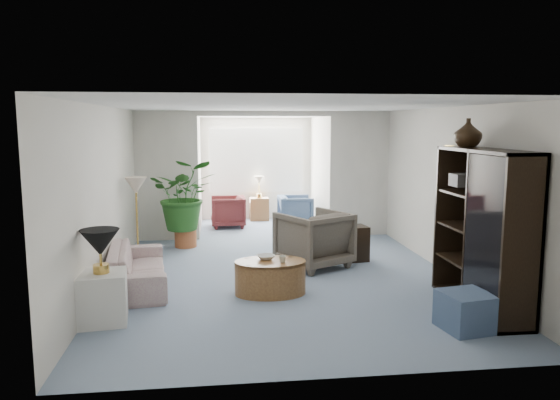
{
  "coord_description": "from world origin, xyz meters",
  "views": [
    {
      "loc": [
        -0.98,
        -7.4,
        2.25
      ],
      "look_at": [
        0.0,
        0.6,
        1.1
      ],
      "focal_mm": 34.28,
      "sensor_mm": 36.0,
      "label": 1
    }
  ],
  "objects": [
    {
      "name": "table_lamp",
      "position": [
        -2.28,
        -1.34,
        0.93
      ],
      "size": [
        0.44,
        0.44,
        0.3
      ],
      "primitive_type": "cone",
      "color": "black",
      "rests_on": "end_table"
    },
    {
      "name": "plant_pot",
      "position": [
        -1.54,
        2.39,
        0.16
      ],
      "size": [
        0.4,
        0.4,
        0.32
      ],
      "primitive_type": "cylinder",
      "color": "#AA5931",
      "rests_on": "ground"
    },
    {
      "name": "coffee_cup",
      "position": [
        -0.12,
        -0.64,
        0.49
      ],
      "size": [
        0.12,
        0.12,
        0.09
      ],
      "primitive_type": "imported",
      "rotation": [
        0.0,
        0.0,
        0.31
      ],
      "color": "beige",
      "rests_on": "coffee_table"
    },
    {
      "name": "sofa",
      "position": [
        -2.08,
        0.01,
        0.28
      ],
      "size": [
        0.98,
        1.98,
        0.56
      ],
      "primitive_type": "imported",
      "rotation": [
        0.0,
        0.0,
        1.7
      ],
      "color": "beige",
      "rests_on": "ground"
    },
    {
      "name": "framed_picture",
      "position": [
        2.46,
        -0.1,
        1.7
      ],
      "size": [
        0.04,
        0.5,
        0.4
      ],
      "primitive_type": "cube",
      "color": "#B1A88D"
    },
    {
      "name": "back_pier_left",
      "position": [
        -1.9,
        3.0,
        1.25
      ],
      "size": [
        1.2,
        0.12,
        2.5
      ],
      "primitive_type": "cube",
      "color": "white",
      "rests_on": "ground"
    },
    {
      "name": "back_pier_right",
      "position": [
        1.9,
        3.0,
        1.25
      ],
      "size": [
        1.2,
        0.12,
        2.5
      ],
      "primitive_type": "cube",
      "color": "white",
      "rests_on": "ground"
    },
    {
      "name": "coffee_table",
      "position": [
        -0.27,
        -0.54,
        0.23
      ],
      "size": [
        1.2,
        1.2,
        0.45
      ],
      "primitive_type": "cylinder",
      "rotation": [
        0.0,
        0.0,
        0.31
      ],
      "color": "olive",
      "rests_on": "ground"
    },
    {
      "name": "cabinet_urn",
      "position": [
        2.23,
        -0.9,
        2.14
      ],
      "size": [
        0.35,
        0.35,
        0.36
      ],
      "primitive_type": "imported",
      "color": "black",
      "rests_on": "entertainment_cabinet"
    },
    {
      "name": "window_pane",
      "position": [
        0.0,
        5.18,
        1.4
      ],
      "size": [
        2.2,
        0.02,
        1.5
      ],
      "primitive_type": "cube",
      "color": "white"
    },
    {
      "name": "entertainment_cabinet",
      "position": [
        2.23,
        -1.4,
        0.98
      ],
      "size": [
        0.47,
        1.76,
        1.96
      ],
      "primitive_type": "cube",
      "color": "black",
      "rests_on": "ground"
    },
    {
      "name": "shelf_clutter",
      "position": [
        2.18,
        -1.56,
        1.2
      ],
      "size": [
        0.3,
        1.21,
        1.06
      ],
      "color": "black",
      "rests_on": "entertainment_cabinet"
    },
    {
      "name": "ottoman",
      "position": [
        1.74,
        -2.05,
        0.21
      ],
      "size": [
        0.6,
        0.6,
        0.42
      ],
      "primitive_type": "cube",
      "rotation": [
        0.0,
        0.0,
        0.17
      ],
      "color": "#4A607F",
      "rests_on": "ground"
    },
    {
      "name": "floor_lamp",
      "position": [
        -2.27,
        1.5,
        1.25
      ],
      "size": [
        0.36,
        0.36,
        0.28
      ],
      "primitive_type": "cone",
      "color": "beige",
      "rests_on": "ground"
    },
    {
      "name": "sunroom_chair_maroon",
      "position": [
        -0.71,
        4.22,
        0.34
      ],
      "size": [
        0.75,
        0.73,
        0.68
      ],
      "primitive_type": "imported",
      "rotation": [
        0.0,
        0.0,
        -1.57
      ],
      "color": "maroon",
      "rests_on": "ground"
    },
    {
      "name": "sunroom_chair_blue",
      "position": [
        0.79,
        4.22,
        0.34
      ],
      "size": [
        0.74,
        0.72,
        0.67
      ],
      "primitive_type": "imported",
      "rotation": [
        0.0,
        0.0,
        1.58
      ],
      "color": "#4A607F",
      "rests_on": "ground"
    },
    {
      "name": "sunroom_table",
      "position": [
        0.04,
        4.97,
        0.27
      ],
      "size": [
        0.44,
        0.34,
        0.53
      ],
      "primitive_type": "cube",
      "rotation": [
        0.0,
        0.0,
        0.01
      ],
      "color": "olive",
      "rests_on": "ground"
    },
    {
      "name": "coffee_bowl",
      "position": [
        -0.32,
        -0.44,
        0.48
      ],
      "size": [
        0.3,
        0.3,
        0.06
      ],
      "primitive_type": "imported",
      "rotation": [
        0.0,
        0.0,
        0.31
      ],
      "color": "silver",
      "rests_on": "coffee_table"
    },
    {
      "name": "wingback_chair",
      "position": [
        0.56,
        0.75,
        0.45
      ],
      "size": [
        1.31,
        1.32,
        0.89
      ],
      "primitive_type": "imported",
      "rotation": [
        0.0,
        0.0,
        3.65
      ],
      "color": "#63594E",
      "rests_on": "ground"
    },
    {
      "name": "window_blinds",
      "position": [
        0.0,
        5.15,
        1.4
      ],
      "size": [
        2.2,
        0.02,
        1.5
      ],
      "primitive_type": "cube",
      "color": "white"
    },
    {
      "name": "house_plant",
      "position": [
        -1.54,
        2.39,
        0.97
      ],
      "size": [
        1.17,
        1.01,
        1.3
      ],
      "primitive_type": "imported",
      "color": "#25591E",
      "rests_on": "plant_pot"
    },
    {
      "name": "sunroom_floor",
      "position": [
        0.0,
        4.1,
        0.0
      ],
      "size": [
        2.6,
        2.6,
        0.0
      ],
      "primitive_type": "plane",
      "color": "#8796B3",
      "rests_on": "ground"
    },
    {
      "name": "floor",
      "position": [
        0.0,
        0.0,
        0.0
      ],
      "size": [
        6.0,
        6.0,
        0.0
      ],
      "primitive_type": "plane",
      "color": "#8796B3",
      "rests_on": "ground"
    },
    {
      "name": "side_table_dark",
      "position": [
        1.26,
        1.05,
        0.29
      ],
      "size": [
        0.53,
        0.45,
        0.58
      ],
      "primitive_type": "cube",
      "rotation": [
        0.0,
        0.0,
        0.15
      ],
      "color": "black",
      "rests_on": "ground"
    },
    {
      "name": "back_header",
      "position": [
        0.0,
        3.0,
        2.45
      ],
      "size": [
        2.6,
        0.12,
        0.1
      ],
      "primitive_type": "cube",
      "color": "white",
      "rests_on": "back_pier_left"
    },
    {
      "name": "end_table",
      "position": [
        -2.28,
        -1.34,
        0.29
      ],
      "size": [
        0.59,
        0.59,
        0.58
      ],
      "primitive_type": "cube",
      "rotation": [
        0.0,
        0.0,
        0.13
      ],
      "color": "silver",
      "rests_on": "ground"
    }
  ]
}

